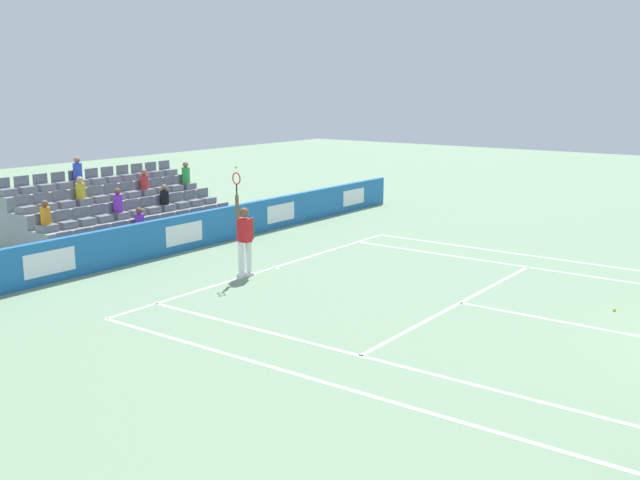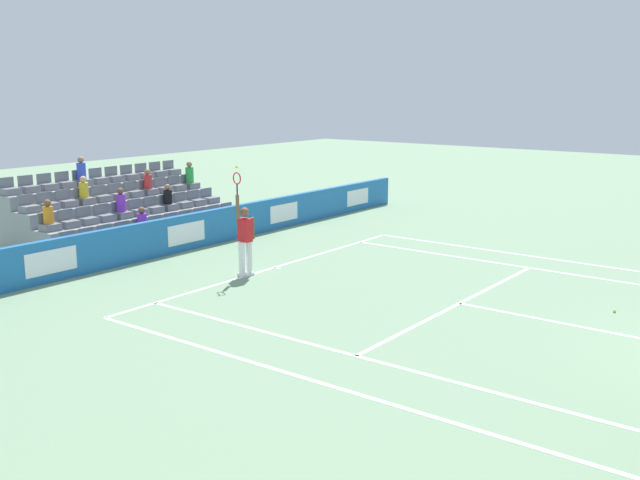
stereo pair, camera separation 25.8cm
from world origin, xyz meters
The scene contains 12 objects.
line_baseline centered at (0.00, -11.89, 0.00)m, with size 10.97×0.10×0.01m, color white.
line_service centered at (0.00, -6.40, 0.00)m, with size 8.23×0.10×0.01m, color white.
line_centre_service centered at (0.00, -3.20, 0.00)m, with size 0.10×6.40×0.01m, color white.
line_singles_sideline_left centered at (4.12, -5.95, 0.00)m, with size 0.10×11.89×0.01m, color white.
line_singles_sideline_right centered at (-4.12, -5.95, 0.00)m, with size 0.10×11.89×0.01m, color white.
line_doubles_sideline_left centered at (5.49, -5.95, 0.00)m, with size 0.10×11.89×0.01m, color white.
line_doubles_sideline_right centered at (-5.49, -5.95, 0.00)m, with size 0.10×11.89×0.01m, color white.
line_centre_mark centered at (0.00, -11.79, 0.00)m, with size 0.10×0.20×0.01m, color white.
sponsor_barrier centered at (0.00, -15.40, 0.53)m, with size 22.45×0.22×1.07m.
tennis_player centered at (1.08, -11.94, 0.99)m, with size 0.52×0.39×2.85m.
stadium_stand centered at (0.00, -18.34, 0.68)m, with size 6.82×3.80×2.61m.
loose_tennis_ball centered at (-1.41, -3.43, 0.03)m, with size 0.07×0.07×0.07m, color #D1E533.
Camera 2 is at (14.53, 0.66, 4.81)m, focal length 41.19 mm.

